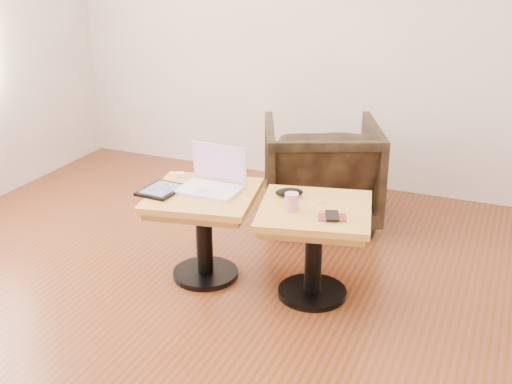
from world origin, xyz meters
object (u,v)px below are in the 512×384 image
at_px(side_table_left, 204,214).
at_px(armchair, 321,171).
at_px(laptop, 213,181).
at_px(striped_cup, 292,202).
at_px(side_table_right, 314,230).

bearing_deg(side_table_left, armchair, 59.81).
height_order(side_table_left, laptop, laptop).
bearing_deg(striped_cup, armchair, 99.18).
relative_size(side_table_right, laptop, 2.05).
bearing_deg(laptop, striped_cup, -10.96).
relative_size(side_table_left, armchair, 0.88).
distance_m(striped_cup, armchair, 1.09).
bearing_deg(side_table_right, striped_cup, -153.86).
distance_m(side_table_right, armchair, 1.02).
height_order(side_table_left, side_table_right, same).
relative_size(side_table_right, armchair, 0.90).
relative_size(side_table_left, side_table_right, 0.98).
relative_size(laptop, striped_cup, 3.65).
relative_size(striped_cup, armchair, 0.12).
xyz_separation_m(laptop, armchair, (0.33, 0.95, -0.22)).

